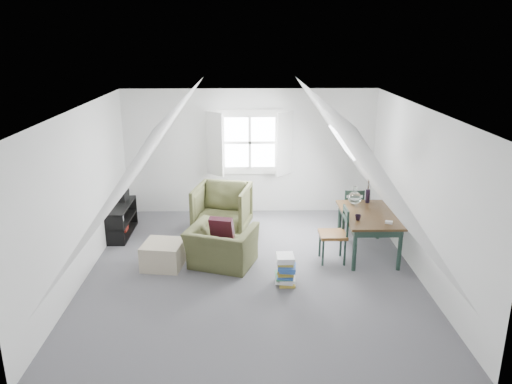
{
  "coord_description": "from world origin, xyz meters",
  "views": [
    {
      "loc": [
        -0.09,
        -7.0,
        3.5
      ],
      "look_at": [
        0.08,
        0.6,
        1.09
      ],
      "focal_mm": 35.0,
      "sensor_mm": 36.0,
      "label": 1
    }
  ],
  "objects_px": {
    "ottoman": "(163,255)",
    "armchair_far": "(223,231)",
    "dining_chair_near": "(335,234)",
    "magazine_stack": "(286,270)",
    "dining_chair_far": "(352,209)",
    "dining_table": "(369,219)",
    "media_shelf": "(120,222)",
    "armchair_near": "(222,265)"
  },
  "relations": [
    {
      "from": "media_shelf",
      "to": "ottoman",
      "type": "bearing_deg",
      "value": -56.82
    },
    {
      "from": "armchair_far",
      "to": "dining_table",
      "type": "xyz_separation_m",
      "value": [
        2.45,
        -1.03,
        0.61
      ]
    },
    {
      "from": "armchair_far",
      "to": "ottoman",
      "type": "relative_size",
      "value": 1.64
    },
    {
      "from": "armchair_far",
      "to": "dining_chair_far",
      "type": "height_order",
      "value": "dining_chair_far"
    },
    {
      "from": "armchair_near",
      "to": "media_shelf",
      "type": "height_order",
      "value": "media_shelf"
    },
    {
      "from": "armchair_near",
      "to": "dining_chair_near",
      "type": "relative_size",
      "value": 1.09
    },
    {
      "from": "armchair_far",
      "to": "magazine_stack",
      "type": "distance_m",
      "value": 2.31
    },
    {
      "from": "armchair_near",
      "to": "dining_chair_near",
      "type": "bearing_deg",
      "value": -156.56
    },
    {
      "from": "dining_table",
      "to": "media_shelf",
      "type": "bearing_deg",
      "value": 166.82
    },
    {
      "from": "armchair_near",
      "to": "magazine_stack",
      "type": "bearing_deg",
      "value": 166.24
    },
    {
      "from": "armchair_near",
      "to": "dining_chair_far",
      "type": "relative_size",
      "value": 1.16
    },
    {
      "from": "dining_table",
      "to": "dining_chair_near",
      "type": "bearing_deg",
      "value": -156.51
    },
    {
      "from": "magazine_stack",
      "to": "ottoman",
      "type": "bearing_deg",
      "value": 161.95
    },
    {
      "from": "dining_chair_near",
      "to": "magazine_stack",
      "type": "bearing_deg",
      "value": -69.13
    },
    {
      "from": "armchair_near",
      "to": "dining_chair_far",
      "type": "distance_m",
      "value": 2.72
    },
    {
      "from": "dining_chair_far",
      "to": "dining_chair_near",
      "type": "distance_m",
      "value": 1.31
    },
    {
      "from": "armchair_far",
      "to": "dining_chair_far",
      "type": "bearing_deg",
      "value": 9.98
    },
    {
      "from": "dining_table",
      "to": "dining_chair_far",
      "type": "distance_m",
      "value": 0.95
    },
    {
      "from": "ottoman",
      "to": "magazine_stack",
      "type": "xyz_separation_m",
      "value": [
        1.88,
        -0.61,
        0.02
      ]
    },
    {
      "from": "media_shelf",
      "to": "magazine_stack",
      "type": "distance_m",
      "value": 3.44
    },
    {
      "from": "dining_chair_near",
      "to": "media_shelf",
      "type": "xyz_separation_m",
      "value": [
        -3.7,
        1.16,
        -0.22
      ]
    },
    {
      "from": "dining_chair_far",
      "to": "magazine_stack",
      "type": "xyz_separation_m",
      "value": [
        -1.36,
        -1.96,
        -0.22
      ]
    },
    {
      "from": "armchair_near",
      "to": "dining_chair_far",
      "type": "bearing_deg",
      "value": -130.82
    },
    {
      "from": "media_shelf",
      "to": "dining_chair_far",
      "type": "bearing_deg",
      "value": -3.09
    },
    {
      "from": "armchair_near",
      "to": "dining_chair_near",
      "type": "distance_m",
      "value": 1.87
    },
    {
      "from": "armchair_near",
      "to": "magazine_stack",
      "type": "relative_size",
      "value": 2.25
    },
    {
      "from": "armchair_near",
      "to": "media_shelf",
      "type": "xyz_separation_m",
      "value": [
        -1.9,
        1.3,
        0.26
      ]
    },
    {
      "from": "ottoman",
      "to": "armchair_near",
      "type": "bearing_deg",
      "value": 0.86
    },
    {
      "from": "dining_chair_near",
      "to": "armchair_near",
      "type": "bearing_deg",
      "value": -106.93
    },
    {
      "from": "armchair_far",
      "to": "ottoman",
      "type": "height_order",
      "value": "armchair_far"
    },
    {
      "from": "ottoman",
      "to": "dining_chair_far",
      "type": "height_order",
      "value": "dining_chair_far"
    },
    {
      "from": "ottoman",
      "to": "armchair_far",
      "type": "bearing_deg",
      "value": 59.14
    },
    {
      "from": "armchair_near",
      "to": "ottoman",
      "type": "xyz_separation_m",
      "value": [
        -0.91,
        -0.01,
        0.2
      ]
    },
    {
      "from": "armchair_far",
      "to": "dining_chair_near",
      "type": "relative_size",
      "value": 1.08
    },
    {
      "from": "armchair_far",
      "to": "magazine_stack",
      "type": "height_order",
      "value": "armchair_far"
    },
    {
      "from": "dining_table",
      "to": "magazine_stack",
      "type": "xyz_separation_m",
      "value": [
        -1.43,
        -1.03,
        -0.39
      ]
    },
    {
      "from": "dining_chair_near",
      "to": "magazine_stack",
      "type": "height_order",
      "value": "dining_chair_near"
    },
    {
      "from": "armchair_near",
      "to": "media_shelf",
      "type": "bearing_deg",
      "value": -15.07
    },
    {
      "from": "armchair_far",
      "to": "dining_chair_far",
      "type": "distance_m",
      "value": 2.42
    },
    {
      "from": "magazine_stack",
      "to": "armchair_far",
      "type": "bearing_deg",
      "value": 116.13
    },
    {
      "from": "ottoman",
      "to": "dining_table",
      "type": "xyz_separation_m",
      "value": [
        3.31,
        0.42,
        0.41
      ]
    },
    {
      "from": "armchair_near",
      "to": "media_shelf",
      "type": "distance_m",
      "value": 2.31
    }
  ]
}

